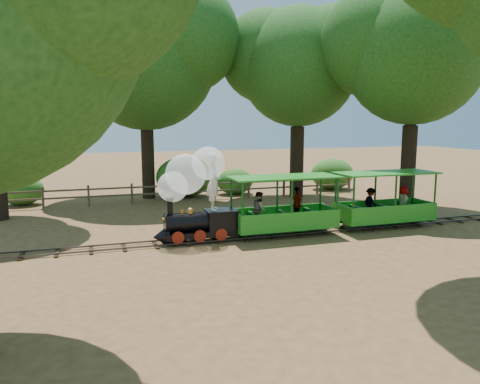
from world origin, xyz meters
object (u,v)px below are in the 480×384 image
object	(u,v)px
fence	(193,189)
locomotive	(193,188)
carriage_front	(282,212)
carriage_rear	(384,206)

from	to	relation	value
fence	locomotive	bearing A→B (deg)	-102.08
locomotive	fence	world-z (taller)	locomotive
carriage_front	carriage_rear	bearing A→B (deg)	0.19
fence	carriage_front	bearing A→B (deg)	-79.68
locomotive	carriage_front	distance (m)	3.31
locomotive	carriage_rear	bearing A→B (deg)	-0.36
carriage_rear	fence	distance (m)	9.81
carriage_front	fence	xyz separation A→B (m)	(-1.46, 7.99, -0.25)
locomotive	fence	size ratio (longest dim) A/B	0.18
carriage_front	carriage_rear	xyz separation A→B (m)	(4.24, 0.01, -0.02)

